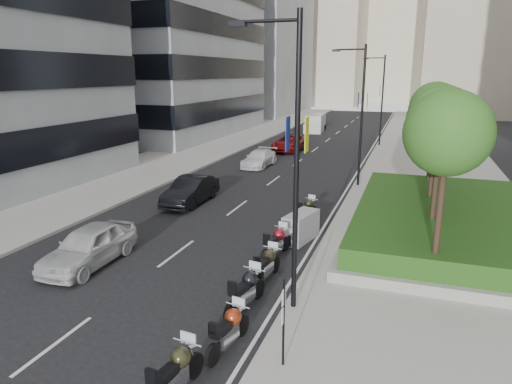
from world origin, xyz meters
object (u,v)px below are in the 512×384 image
at_px(motorcycle_0, 175,374).
at_px(car_d, 290,143).
at_px(lamp_post_1, 360,109).
at_px(lamp_post_2, 381,96).
at_px(lamp_post_0, 292,152).
at_px(motorcycle_2, 246,291).
at_px(parking_sign, 284,318).
at_px(car_a, 89,246).
at_px(car_c, 259,158).
at_px(car_b, 191,190).
at_px(delivery_van, 315,124).
at_px(motorcycle_1, 229,330).
at_px(motorcycle_6, 307,210).
at_px(motorcycle_4, 276,243).
at_px(motorcycle_3, 266,265).

height_order(motorcycle_0, car_d, car_d).
xyz_separation_m(lamp_post_1, lamp_post_2, (0.00, 18.00, 0.00)).
height_order(lamp_post_0, motorcycle_2, lamp_post_0).
bearing_deg(motorcycle_2, car_d, 22.28).
bearing_deg(motorcycle_2, motorcycle_0, -171.65).
relative_size(parking_sign, car_d, 0.46).
xyz_separation_m(car_a, car_c, (0.12, 20.44, -0.12)).
distance_m(parking_sign, car_b, 15.85).
distance_m(parking_sign, car_d, 33.65).
xyz_separation_m(motorcycle_2, delivery_van, (-7.21, 45.05, 0.40)).
distance_m(lamp_post_0, car_a, 9.37).
height_order(motorcycle_1, car_c, car_c).
bearing_deg(lamp_post_2, delivery_van, 131.40).
bearing_deg(delivery_van, motorcycle_6, -82.96).
height_order(lamp_post_2, motorcycle_4, lamp_post_2).
distance_m(parking_sign, motorcycle_2, 3.35).
xyz_separation_m(motorcycle_6, car_c, (-6.70, 12.35, 0.08)).
bearing_deg(car_b, motorcycle_0, -64.76).
bearing_deg(motorcycle_0, lamp_post_0, -9.54).
relative_size(motorcycle_3, car_a, 0.48).
xyz_separation_m(parking_sign, car_a, (-8.94, 3.88, -0.67)).
bearing_deg(car_a, lamp_post_0, -7.04).
height_order(motorcycle_4, motorcycle_6, motorcycle_4).
height_order(lamp_post_0, lamp_post_2, same).
bearing_deg(car_b, motorcycle_1, -59.49).
bearing_deg(motorcycle_3, motorcycle_4, 15.42).
relative_size(motorcycle_6, car_c, 0.47).
height_order(motorcycle_1, car_d, car_d).
height_order(lamp_post_1, motorcycle_3, lamp_post_1).
height_order(lamp_post_1, car_a, lamp_post_1).
relative_size(lamp_post_0, parking_sign, 3.60).
bearing_deg(motorcycle_2, lamp_post_1, 5.75).
xyz_separation_m(lamp_post_1, car_a, (-8.29, -16.12, -4.28)).
xyz_separation_m(motorcycle_0, motorcycle_4, (-0.18, 8.77, -0.01)).
bearing_deg(car_a, motorcycle_1, -26.52).
bearing_deg(motorcycle_0, car_c, 21.47).
bearing_deg(motorcycle_2, motorcycle_6, 11.02).
height_order(car_b, car_d, car_b).
bearing_deg(car_a, motorcycle_4, 23.86).
distance_m(car_c, delivery_van, 23.34).
bearing_deg(car_c, car_d, 89.46).
distance_m(motorcycle_6, car_a, 10.59).
bearing_deg(car_c, lamp_post_1, -25.97).
bearing_deg(motorcycle_0, lamp_post_1, 3.26).
bearing_deg(lamp_post_2, car_a, -103.65).
height_order(lamp_post_2, motorcycle_6, lamp_post_2).
bearing_deg(lamp_post_0, lamp_post_2, 90.00).
distance_m(lamp_post_0, car_c, 23.25).
height_order(parking_sign, motorcycle_1, parking_sign).
xyz_separation_m(lamp_post_0, delivery_van, (-8.51, 44.65, -4.04)).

